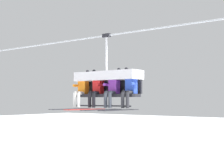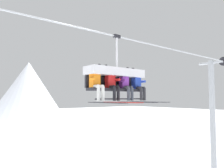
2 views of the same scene
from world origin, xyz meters
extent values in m
cylinder|color=#9EA3A8|center=(0.59, -0.80, 7.97)|extent=(19.67, 0.05, 0.05)
cube|color=#232328|center=(0.65, -0.80, 5.98)|extent=(2.37, 0.48, 0.10)
cube|color=#232328|center=(0.65, -0.52, 6.25)|extent=(2.37, 0.08, 0.45)
cube|color=silver|center=(0.65, -0.74, 6.63)|extent=(2.42, 0.68, 0.30)
cylinder|color=black|center=(0.65, -1.12, 5.65)|extent=(2.37, 0.04, 0.04)
cylinder|color=silver|center=(0.65, -0.80, 7.35)|extent=(0.07, 0.07, 1.14)
cube|color=black|center=(0.65, -0.80, 7.97)|extent=(0.28, 0.12, 0.12)
cube|color=orange|center=(-0.35, -0.82, 6.29)|extent=(0.32, 0.22, 0.52)
sphere|color=silver|center=(-0.35, -0.82, 6.65)|extent=(0.22, 0.22, 0.22)
ellipsoid|color=black|center=(-0.35, -0.92, 6.65)|extent=(0.17, 0.04, 0.08)
cylinder|color=silver|center=(-0.44, -0.99, 6.07)|extent=(0.11, 0.34, 0.11)
cylinder|color=silver|center=(-0.26, -0.99, 6.07)|extent=(0.11, 0.34, 0.11)
cylinder|color=silver|center=(-0.44, -1.16, 5.83)|extent=(0.11, 0.11, 0.48)
cylinder|color=silver|center=(-0.26, -1.16, 5.83)|extent=(0.11, 0.11, 0.48)
cube|color=#232328|center=(-0.44, -1.46, 5.54)|extent=(0.09, 1.70, 0.02)
cube|color=#232328|center=(-0.26, -1.46, 5.54)|extent=(0.09, 1.70, 0.02)
cylinder|color=orange|center=(-0.54, -0.97, 6.33)|extent=(0.09, 0.30, 0.09)
cylinder|color=orange|center=(-0.16, -0.82, 6.64)|extent=(0.09, 0.09, 0.30)
sphere|color=black|center=(-0.16, -0.82, 6.81)|extent=(0.11, 0.11, 0.11)
cube|color=red|center=(0.31, -0.82, 6.29)|extent=(0.32, 0.22, 0.52)
sphere|color=black|center=(0.31, -0.82, 6.65)|extent=(0.22, 0.22, 0.22)
ellipsoid|color=black|center=(0.31, -0.92, 6.65)|extent=(0.17, 0.04, 0.08)
cylinder|color=black|center=(0.23, -0.99, 6.07)|extent=(0.11, 0.34, 0.11)
cylinder|color=black|center=(0.40, -0.99, 6.07)|extent=(0.11, 0.34, 0.11)
cylinder|color=black|center=(0.23, -1.16, 5.83)|extent=(0.11, 0.11, 0.48)
cylinder|color=black|center=(0.40, -1.16, 5.83)|extent=(0.11, 0.11, 0.48)
cube|color=#B22823|center=(0.23, -1.46, 5.54)|extent=(0.09, 1.70, 0.02)
cube|color=#B22823|center=(0.40, -1.46, 5.54)|extent=(0.09, 1.70, 0.02)
cylinder|color=red|center=(0.13, -0.82, 6.64)|extent=(0.09, 0.09, 0.30)
sphere|color=black|center=(0.13, -0.82, 6.81)|extent=(0.11, 0.11, 0.11)
cylinder|color=red|center=(0.50, -0.97, 6.33)|extent=(0.09, 0.30, 0.09)
cube|color=purple|center=(0.98, -0.82, 6.29)|extent=(0.32, 0.22, 0.52)
sphere|color=maroon|center=(0.98, -0.82, 6.65)|extent=(0.22, 0.22, 0.22)
ellipsoid|color=black|center=(0.98, -0.92, 6.65)|extent=(0.17, 0.04, 0.08)
cylinder|color=#3D424C|center=(0.89, -0.99, 6.07)|extent=(0.11, 0.34, 0.11)
cylinder|color=#3D424C|center=(1.07, -0.99, 6.07)|extent=(0.11, 0.34, 0.11)
cylinder|color=#3D424C|center=(0.89, -1.16, 5.83)|extent=(0.11, 0.11, 0.48)
cylinder|color=#3D424C|center=(1.07, -1.16, 5.83)|extent=(0.11, 0.11, 0.48)
cube|color=#232328|center=(0.89, -1.46, 5.54)|extent=(0.09, 1.70, 0.02)
cube|color=#232328|center=(1.07, -1.46, 5.54)|extent=(0.09, 1.70, 0.02)
cylinder|color=purple|center=(0.79, -0.97, 6.33)|extent=(0.09, 0.30, 0.09)
cylinder|color=purple|center=(1.17, -0.82, 6.64)|extent=(0.09, 0.09, 0.30)
sphere|color=black|center=(1.17, -0.82, 6.81)|extent=(0.11, 0.11, 0.11)
cube|color=#2847B7|center=(1.64, -0.82, 6.29)|extent=(0.32, 0.22, 0.52)
sphere|color=black|center=(1.64, -0.82, 6.65)|extent=(0.22, 0.22, 0.22)
ellipsoid|color=black|center=(1.64, -0.92, 6.65)|extent=(0.17, 0.04, 0.08)
cylinder|color=#2D2D33|center=(1.55, -0.99, 6.07)|extent=(0.11, 0.34, 0.11)
cylinder|color=#2D2D33|center=(1.73, -0.99, 6.07)|extent=(0.11, 0.34, 0.11)
cylinder|color=#2D2D33|center=(1.55, -1.16, 5.83)|extent=(0.11, 0.11, 0.48)
cylinder|color=#2D2D33|center=(1.73, -1.16, 5.83)|extent=(0.11, 0.11, 0.48)
cube|color=#232328|center=(1.55, -1.46, 5.54)|extent=(0.09, 1.70, 0.02)
cube|color=#232328|center=(1.73, -1.46, 5.54)|extent=(0.09, 1.70, 0.02)
cylinder|color=#2847B7|center=(1.45, -0.82, 6.64)|extent=(0.09, 0.09, 0.30)
sphere|color=black|center=(1.45, -0.82, 6.81)|extent=(0.11, 0.11, 0.11)
cylinder|color=#2847B7|center=(1.83, -0.97, 6.33)|extent=(0.09, 0.30, 0.09)
camera|label=1|loc=(7.57, -9.68, 5.84)|focal=55.00mm
camera|label=2|loc=(-4.53, -6.87, 5.69)|focal=35.00mm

